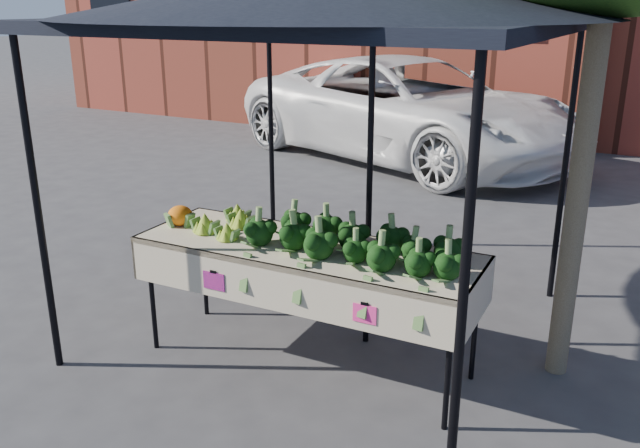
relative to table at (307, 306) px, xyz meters
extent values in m
plane|color=#37373A|center=(-0.16, 0.06, -0.45)|extent=(90.00, 90.00, 0.00)
cube|color=beige|center=(0.00, 0.00, 0.00)|extent=(2.42, 0.87, 0.90)
cube|color=#F22D8C|center=(-0.49, -0.40, 0.25)|extent=(0.17, 0.01, 0.12)
cube|color=#F62E8C|center=(0.61, -0.40, 0.25)|extent=(0.17, 0.01, 0.12)
ellipsoid|color=black|center=(0.36, 0.03, 0.57)|extent=(1.53, 0.56, 0.25)
ellipsoid|color=#A5B933|center=(-0.67, 0.04, 0.54)|extent=(0.42, 0.56, 0.19)
ellipsoid|color=orange|center=(-1.05, -0.05, 0.53)|extent=(0.19, 0.19, 0.17)
camera|label=1|loc=(2.09, -3.68, 2.03)|focal=37.11mm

